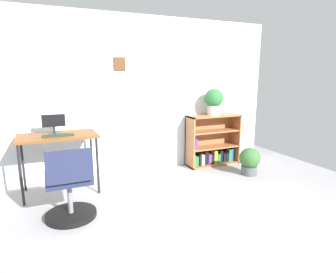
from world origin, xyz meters
TOP-DOWN VIEW (x-y plane):
  - ground_plane at (0.00, 0.00)m, footprint 6.24×6.24m
  - wall_back at (0.00, 2.15)m, footprint 5.20×0.12m
  - desk at (-0.80, 1.72)m, footprint 0.93×0.54m
  - monitor at (-0.83, 1.75)m, footprint 0.27×0.14m
  - keyboard at (-0.80, 1.63)m, footprint 0.36×0.11m
  - office_chair at (-0.76, 0.92)m, footprint 0.52×0.55m
  - bookshelf_low at (1.58, 1.95)m, footprint 0.89×0.30m
  - potted_plant_on_shelf at (1.56, 1.90)m, footprint 0.30×0.30m
  - potted_plant_floor at (1.81, 1.27)m, footprint 0.31×0.31m

SIDE VIEW (x-z plane):
  - ground_plane at x=0.00m, z-range 0.00..0.00m
  - potted_plant_floor at x=1.81m, z-range 0.01..0.43m
  - office_chair at x=-0.76m, z-range -0.06..0.73m
  - bookshelf_low at x=1.58m, z-range -0.06..0.77m
  - desk at x=-0.80m, z-range 0.30..1.05m
  - keyboard at x=-0.80m, z-range 0.75..0.77m
  - monitor at x=-0.83m, z-range 0.76..1.01m
  - potted_plant_on_shelf at x=1.56m, z-range 0.86..1.28m
  - wall_back at x=0.00m, z-range 0.00..2.30m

